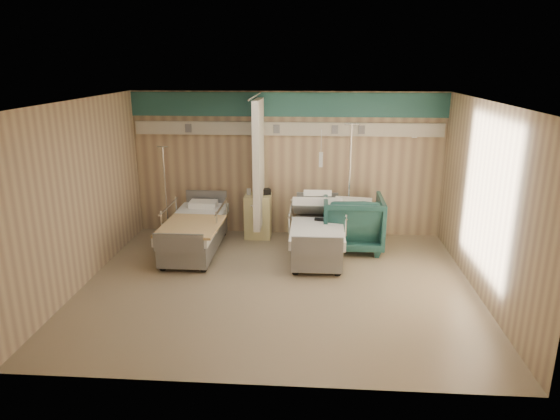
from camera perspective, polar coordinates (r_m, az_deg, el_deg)
The scene contains 13 objects.
ground at distance 7.83m, azimuth -0.26°, elevation -8.56°, with size 6.00×5.00×0.00m, color gray.
room_walls at distance 7.49m, azimuth -0.37°, elevation 5.29°, with size 6.04×5.04×2.82m.
bed_right at distance 8.90m, azimuth 4.23°, elevation -3.25°, with size 1.00×2.16×0.63m, color white, non-canonical shape.
bed_left at distance 9.15m, azimuth -9.70°, elevation -2.88°, with size 1.00×2.16×0.63m, color white, non-canonical shape.
bedside_cabinet at distance 9.77m, azimuth -2.51°, elevation -0.69°, with size 0.50×0.48×0.85m, color beige.
visitor_armchair at distance 9.24m, azimuth 8.29°, elevation -1.37°, with size 1.08×1.11×1.01m, color #1C4643.
waffle_blanket at distance 9.09m, azimuth 8.34°, elevation 1.89°, with size 0.68×0.60×0.08m, color white.
iv_stand_right at distance 9.61m, azimuth 7.77°, elevation -0.90°, with size 0.40×0.40×2.26m.
iv_stand_left at distance 10.11m, azimuth -12.75°, elevation -0.84°, with size 0.32×0.32×1.79m.
call_remote at distance 8.84m, azimuth 4.56°, elevation -1.08°, with size 0.18×0.08×0.04m, color black.
tan_blanket at distance 8.60m, azimuth -10.13°, elevation -1.80°, with size 0.98×1.23×0.04m, color tan.
toiletry_bag at distance 9.68m, azimuth -1.75°, elevation 2.12°, with size 0.21×0.13×0.11m, color black.
white_cup at distance 9.67m, azimuth -3.59°, elevation 2.10°, with size 0.08×0.08×0.12m, color white.
Camera 1 is at (0.53, -7.06, 3.35)m, focal length 32.00 mm.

